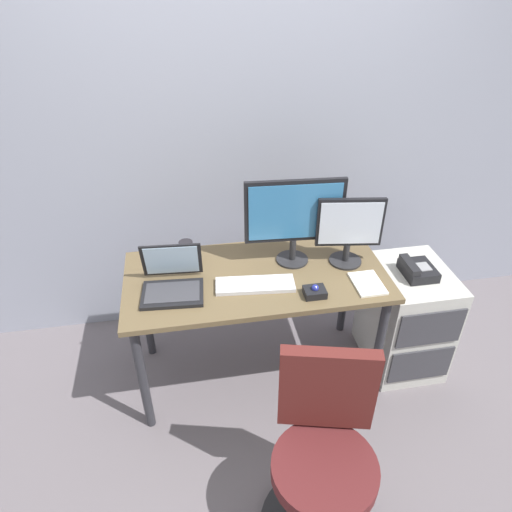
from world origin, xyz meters
TOP-DOWN VIEW (x-y plane):
  - ground_plane at (0.00, 0.00)m, footprint 8.00×8.00m
  - back_wall at (0.00, 0.69)m, footprint 6.00×0.10m
  - desk at (0.00, 0.00)m, footprint 1.41×0.68m
  - file_cabinet at (0.92, -0.04)m, footprint 0.42×0.53m
  - desk_phone at (0.91, -0.06)m, footprint 0.17×0.20m
  - office_chair at (0.13, -0.92)m, footprint 0.52×0.53m
  - monitor_main at (0.22, 0.10)m, footprint 0.53×0.18m
  - monitor_side at (0.51, 0.03)m, footprint 0.36×0.18m
  - keyboard at (-0.02, -0.10)m, footprint 0.42×0.17m
  - laptop at (-0.44, -0.06)m, footprint 0.33×0.30m
  - trackball_mouse at (0.26, -0.23)m, footprint 0.11×0.09m
  - coffee_mug at (-0.36, 0.22)m, footprint 0.09×0.08m
  - paper_notepad at (0.56, -0.19)m, footprint 0.15×0.21m

SIDE VIEW (x-z plane):
  - ground_plane at x=0.00m, z-range 0.00..0.00m
  - file_cabinet at x=0.92m, z-range 0.00..0.68m
  - office_chair at x=0.13m, z-range -0.04..0.89m
  - desk at x=0.00m, z-range 0.29..1.04m
  - desk_phone at x=0.91m, z-range 0.67..0.76m
  - paper_notepad at x=0.56m, z-range 0.75..0.77m
  - keyboard at x=-0.02m, z-range 0.75..0.78m
  - trackball_mouse at x=0.26m, z-range 0.75..0.81m
  - laptop at x=-0.44m, z-range 0.69..0.93m
  - coffee_mug at x=-0.36m, z-range 0.75..0.87m
  - monitor_side at x=0.51m, z-range 0.78..1.17m
  - monitor_main at x=0.22m, z-range 0.80..1.29m
  - back_wall at x=0.00m, z-range 0.00..2.80m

